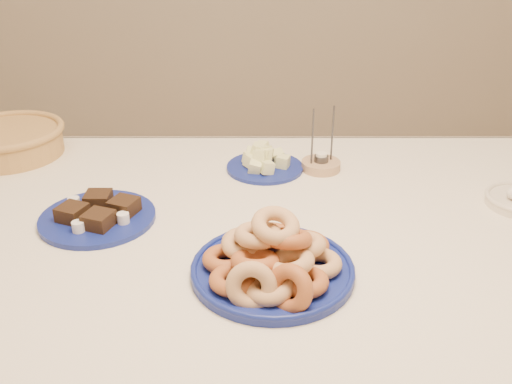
{
  "coord_description": "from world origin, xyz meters",
  "views": [
    {
      "loc": [
        0.0,
        -1.21,
        1.43
      ],
      "look_at": [
        0.0,
        -0.05,
        0.85
      ],
      "focal_mm": 40.0,
      "sensor_mm": 36.0,
      "label": 1
    }
  ],
  "objects_px": {
    "donut_platter": "(273,261)",
    "candle_holder": "(321,164)",
    "wicker_basket": "(8,140)",
    "brownie_plate": "(98,215)",
    "dining_table": "(256,256)",
    "melon_plate": "(264,162)"
  },
  "relations": [
    {
      "from": "donut_platter",
      "to": "candle_holder",
      "type": "distance_m",
      "value": 0.55
    },
    {
      "from": "donut_platter",
      "to": "candle_holder",
      "type": "xyz_separation_m",
      "value": [
        0.15,
        0.53,
        -0.02
      ]
    },
    {
      "from": "donut_platter",
      "to": "melon_plate",
      "type": "distance_m",
      "value": 0.53
    },
    {
      "from": "dining_table",
      "to": "melon_plate",
      "type": "height_order",
      "value": "melon_plate"
    },
    {
      "from": "brownie_plate",
      "to": "wicker_basket",
      "type": "bearing_deg",
      "value": 132.06
    },
    {
      "from": "donut_platter",
      "to": "brownie_plate",
      "type": "distance_m",
      "value": 0.48
    },
    {
      "from": "brownie_plate",
      "to": "candle_holder",
      "type": "height_order",
      "value": "candle_holder"
    },
    {
      "from": "melon_plate",
      "to": "brownie_plate",
      "type": "xyz_separation_m",
      "value": [
        -0.4,
        -0.3,
        -0.01
      ]
    },
    {
      "from": "donut_platter",
      "to": "wicker_basket",
      "type": "xyz_separation_m",
      "value": [
        -0.79,
        0.64,
        0.01
      ]
    },
    {
      "from": "donut_platter",
      "to": "wicker_basket",
      "type": "bearing_deg",
      "value": 140.73
    },
    {
      "from": "melon_plate",
      "to": "candle_holder",
      "type": "relative_size",
      "value": 1.45
    },
    {
      "from": "donut_platter",
      "to": "brownie_plate",
      "type": "relative_size",
      "value": 1.17
    },
    {
      "from": "dining_table",
      "to": "candle_holder",
      "type": "xyz_separation_m",
      "value": [
        0.19,
        0.29,
        0.12
      ]
    },
    {
      "from": "donut_platter",
      "to": "brownie_plate",
      "type": "xyz_separation_m",
      "value": [
        -0.42,
        0.23,
        -0.02
      ]
    },
    {
      "from": "dining_table",
      "to": "candle_holder",
      "type": "relative_size",
      "value": 9.12
    },
    {
      "from": "brownie_plate",
      "to": "wicker_basket",
      "type": "distance_m",
      "value": 0.55
    },
    {
      "from": "dining_table",
      "to": "candle_holder",
      "type": "bearing_deg",
      "value": 57.47
    },
    {
      "from": "melon_plate",
      "to": "brownie_plate",
      "type": "bearing_deg",
      "value": -143.38
    },
    {
      "from": "wicker_basket",
      "to": "candle_holder",
      "type": "xyz_separation_m",
      "value": [
        0.94,
        -0.11,
        -0.03
      ]
    },
    {
      "from": "candle_holder",
      "to": "donut_platter",
      "type": "bearing_deg",
      "value": -106.1
    },
    {
      "from": "wicker_basket",
      "to": "dining_table",
      "type": "bearing_deg",
      "value": -28.24
    },
    {
      "from": "dining_table",
      "to": "brownie_plate",
      "type": "relative_size",
      "value": 4.89
    }
  ]
}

